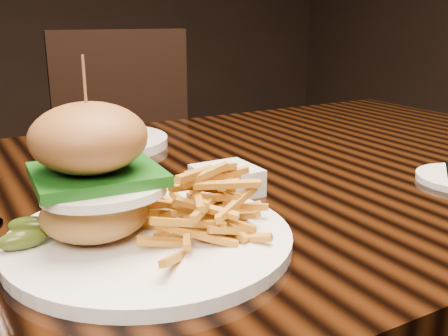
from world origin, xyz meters
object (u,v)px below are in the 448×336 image
chair_far (132,159)px  burger_plate (142,199)px  far_dish (103,139)px  dining_table (207,221)px

chair_far → burger_plate: bearing=-101.6°
burger_plate → far_dish: 0.48m
burger_plate → chair_far: size_ratio=0.34×
burger_plate → chair_far: (0.37, 1.08, -0.27)m
far_dish → chair_far: (0.27, 0.61, -0.23)m
far_dish → chair_far: bearing=66.1°
far_dish → chair_far: chair_far is taller
far_dish → dining_table: bearing=-73.2°
dining_table → chair_far: chair_far is taller
dining_table → chair_far: bearing=78.0°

